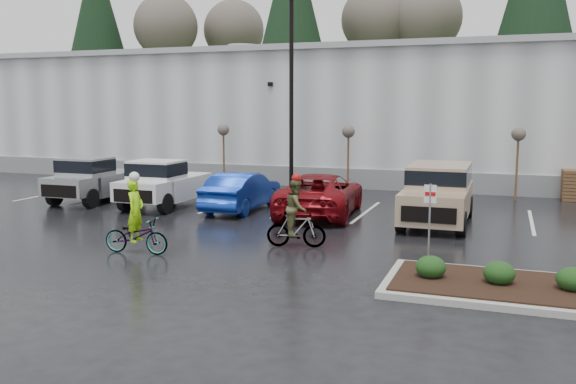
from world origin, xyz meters
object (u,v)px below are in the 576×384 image
(lamppost, at_px, (291,71))
(sapling_mid, at_px, (348,135))
(sapling_east, at_px, (518,138))
(car_blue, at_px, (242,191))
(car_red, at_px, (321,194))
(cyclist_hivis, at_px, (136,228))
(cyclist_olive, at_px, (296,220))
(suv_tan, at_px, (437,195))
(sapling_west, at_px, (223,133))
(pickup_silver, at_px, (99,178))
(fire_lane_sign, at_px, (430,216))
(pickup_white, at_px, (169,182))

(lamppost, distance_m, sapling_mid, 4.00)
(sapling_east, bearing_deg, car_blue, -148.90)
(lamppost, relative_size, sapling_mid, 2.88)
(sapling_east, height_order, car_red, sapling_east)
(cyclist_hivis, bearing_deg, cyclist_olive, -65.78)
(car_red, xyz_separation_m, suv_tan, (4.36, -0.37, 0.24))
(sapling_west, distance_m, car_blue, 7.49)
(car_blue, bearing_deg, cyclist_olive, 127.48)
(sapling_mid, xyz_separation_m, suv_tan, (4.84, -6.50, -1.70))
(suv_tan, bearing_deg, sapling_east, 67.76)
(sapling_mid, xyz_separation_m, sapling_east, (7.50, 0.00, 0.00))
(sapling_mid, bearing_deg, lamppost, -158.20)
(sapling_west, bearing_deg, cyclist_hivis, -74.23)
(sapling_west, xyz_separation_m, pickup_silver, (-3.09, -6.03, -1.75))
(sapling_mid, relative_size, fire_lane_sign, 1.45)
(sapling_west, height_order, car_red, sapling_west)
(lamppost, bearing_deg, sapling_west, 165.96)
(car_red, xyz_separation_m, cyclist_hivis, (-3.11, -7.60, -0.08))
(sapling_east, xyz_separation_m, car_blue, (-10.25, -6.18, -1.97))
(pickup_white, xyz_separation_m, suv_tan, (10.90, -0.33, 0.05))
(sapling_mid, xyz_separation_m, car_red, (0.48, -6.13, -1.93))
(suv_tan, height_order, cyclist_hivis, cyclist_hivis)
(sapling_west, distance_m, suv_tan, 13.18)
(sapling_mid, relative_size, car_blue, 0.69)
(car_blue, height_order, car_red, car_red)
(pickup_silver, xyz_separation_m, car_blue, (6.84, -0.16, -0.22))
(pickup_silver, height_order, cyclist_hivis, cyclist_hivis)
(sapling_mid, distance_m, pickup_silver, 11.46)
(pickup_white, height_order, cyclist_olive, cyclist_olive)
(sapling_west, bearing_deg, cyclist_olive, -55.69)
(cyclist_olive, bearing_deg, car_red, -3.07)
(lamppost, height_order, pickup_silver, lamppost)
(pickup_white, bearing_deg, car_red, 0.37)
(lamppost, bearing_deg, pickup_silver, -144.67)
(sapling_east, distance_m, pickup_white, 15.00)
(fire_lane_sign, xyz_separation_m, car_red, (-4.82, 6.67, -0.61))
(cyclist_hivis, bearing_deg, car_red, -27.36)
(lamppost, xyz_separation_m, car_blue, (-0.25, -5.18, -4.92))
(suv_tan, bearing_deg, pickup_silver, 178.12)
(cyclist_hivis, bearing_deg, lamppost, -5.68)
(pickup_silver, xyz_separation_m, suv_tan, (14.43, -0.47, 0.05))
(fire_lane_sign, xyz_separation_m, car_blue, (-8.05, 6.62, -0.64))
(sapling_west, distance_m, cyclist_olive, 14.05)
(car_red, relative_size, cyclist_olive, 2.63)
(car_red, bearing_deg, suv_tan, 169.66)
(sapling_east, bearing_deg, car_red, -138.85)
(pickup_silver, distance_m, cyclist_hivis, 10.39)
(sapling_west, relative_size, cyclist_olive, 1.47)
(pickup_silver, distance_m, cyclist_olive, 12.23)
(sapling_east, distance_m, pickup_silver, 18.21)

